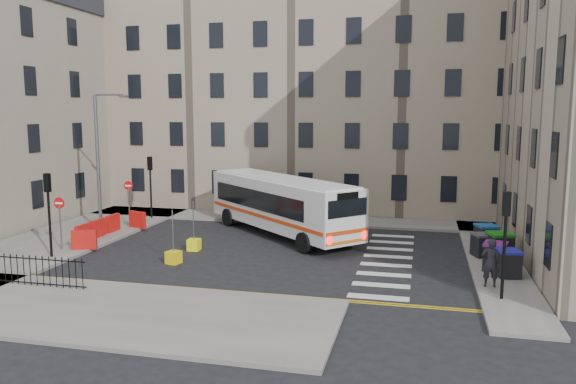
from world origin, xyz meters
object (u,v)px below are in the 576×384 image
at_px(bus, 281,203).
at_px(bollard_chevron, 174,257).
at_px(wheelie_bin_e, 486,237).
at_px(pedestrian, 490,263).
at_px(wheelie_bin_c, 500,246).
at_px(wheelie_bin_d, 482,245).
at_px(streetlamp, 98,161).
at_px(wheelie_bin_b, 495,256).
at_px(bollard_yellow, 194,245).
at_px(wheelie_bin_a, 508,263).

bearing_deg(bus, bollard_chevron, -162.13).
height_order(wheelie_bin_e, pedestrian, pedestrian).
xyz_separation_m(wheelie_bin_c, wheelie_bin_d, (-0.73, 0.51, -0.10)).
distance_m(wheelie_bin_d, bollard_chevron, 15.03).
distance_m(streetlamp, wheelie_bin_d, 21.85).
relative_size(wheelie_bin_b, wheelie_bin_d, 1.05).
relative_size(streetlamp, wheelie_bin_b, 6.19).
relative_size(bus, bollard_yellow, 17.90).
bearing_deg(wheelie_bin_e, wheelie_bin_a, -104.02).
height_order(streetlamp, bollard_yellow, streetlamp).
xyz_separation_m(wheelie_bin_d, pedestrian, (-0.20, -5.01, 0.42)).
height_order(bus, wheelie_bin_d, bus).
bearing_deg(bollard_yellow, wheelie_bin_c, 4.24).
bearing_deg(pedestrian, wheelie_bin_c, -105.18).
relative_size(wheelie_bin_b, wheelie_bin_e, 0.95).
relative_size(streetlamp, pedestrian, 4.12).
xyz_separation_m(wheelie_bin_a, wheelie_bin_d, (-0.72, 3.35, -0.03)).
bearing_deg(wheelie_bin_a, bollard_chevron, 172.24).
xyz_separation_m(streetlamp, wheelie_bin_e, (21.86, 0.68, -3.56)).
height_order(wheelie_bin_a, bollard_yellow, wheelie_bin_a).
height_order(bus, bollard_yellow, bus).
relative_size(bus, bollard_chevron, 17.90).
distance_m(wheelie_bin_a, wheelie_bin_e, 5.06).
relative_size(wheelie_bin_a, pedestrian, 0.62).
xyz_separation_m(streetlamp, bollard_yellow, (7.05, -2.64, -4.04)).
height_order(wheelie_bin_d, pedestrian, pedestrian).
xyz_separation_m(streetlamp, bus, (10.57, 2.01, -2.42)).
bearing_deg(pedestrian, wheelie_bin_e, -98.14).
distance_m(wheelie_bin_b, wheelie_bin_d, 2.36).
relative_size(bus, wheelie_bin_c, 7.58).
relative_size(streetlamp, wheelie_bin_e, 5.88).
xyz_separation_m(wheelie_bin_a, wheelie_bin_c, (0.01, 2.84, 0.07)).
xyz_separation_m(streetlamp, wheelie_bin_d, (21.52, -1.00, -3.62)).
xyz_separation_m(wheelie_bin_b, wheelie_bin_e, (0.04, 4.03, 0.01)).
bearing_deg(bollard_chevron, wheelie_bin_e, 22.02).
relative_size(bus, wheelie_bin_b, 8.17).
height_order(wheelie_bin_b, wheelie_bin_c, wheelie_bin_c).
xyz_separation_m(wheelie_bin_c, pedestrian, (-0.93, -4.50, 0.32)).
height_order(wheelie_bin_a, wheelie_bin_b, wheelie_bin_b).
relative_size(bus, wheelie_bin_a, 8.79).
bearing_deg(wheelie_bin_c, wheelie_bin_d, 129.97).
distance_m(wheelie_bin_c, bollard_chevron, 15.60).
bearing_deg(bollard_yellow, wheelie_bin_b, -2.73).
relative_size(wheelie_bin_c, wheelie_bin_e, 1.02).
height_order(bus, wheelie_bin_a, bus).
distance_m(streetlamp, pedestrian, 22.38).
xyz_separation_m(wheelie_bin_d, bollard_chevron, (-14.40, -4.27, -0.42)).
relative_size(streetlamp, wheelie_bin_c, 5.74).
height_order(wheelie_bin_b, pedestrian, pedestrian).
bearing_deg(wheelie_bin_e, bollard_yellow, 174.40).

